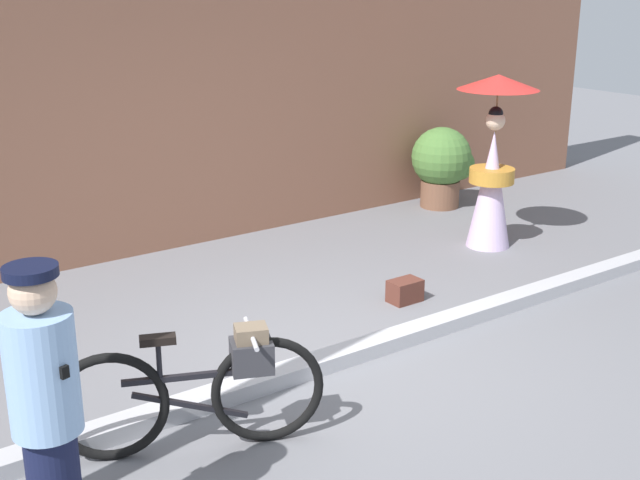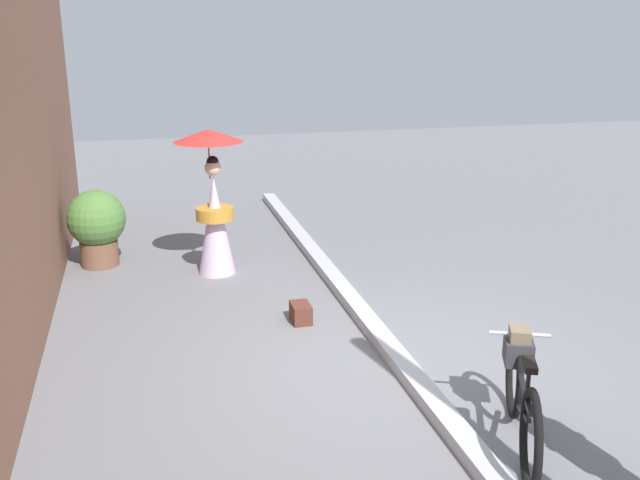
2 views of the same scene
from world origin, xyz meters
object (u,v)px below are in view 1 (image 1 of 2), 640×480
Objects in this scene: person_officer at (47,417)px; potted_plant_by_door at (443,163)px; backpack_on_pavement at (405,290)px; bicycle_near_officer at (202,388)px; person_with_parasol at (493,159)px.

potted_plant_by_door is at bearing 31.55° from person_officer.
potted_plant_by_door is at bearing 40.68° from backpack_on_pavement.
potted_plant_by_door is (6.38, 3.92, -0.30)m from person_officer.
potted_plant_by_door is 3.44× the size of backpack_on_pavement.
bicycle_near_officer reaches higher than backpack_on_pavement.
bicycle_near_officer is at bearing -147.67° from potted_plant_by_door.
person_officer is at bearing -148.45° from potted_plant_by_door.
person_with_parasol reaches higher than potted_plant_by_door.
person_with_parasol reaches higher than person_officer.
person_with_parasol reaches higher than bicycle_near_officer.
backpack_on_pavement is (3.82, 1.71, -0.77)m from person_officer.
person_officer is 6.18m from person_with_parasol.
person_with_parasol reaches higher than backpack_on_pavement.
person_with_parasol is 1.69m from potted_plant_by_door.
bicycle_near_officer is at bearing -157.94° from person_with_parasol.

